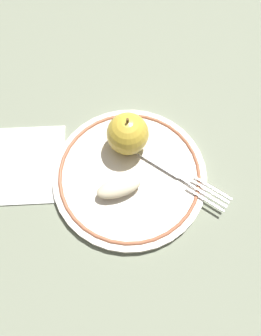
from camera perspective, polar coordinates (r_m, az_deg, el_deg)
ground_plane at (r=0.52m, az=1.32°, el=-3.50°), size 2.00×2.00×0.00m
plate at (r=0.52m, az=-0.00°, el=-1.24°), size 0.25×0.25×0.01m
apple_red_whole at (r=0.51m, az=-0.30°, el=5.96°), size 0.07×0.07×0.07m
apple_slice_front at (r=0.50m, az=-1.85°, el=-3.40°), size 0.08×0.05×0.02m
fork at (r=0.52m, az=7.36°, el=-0.51°), size 0.17×0.11×0.00m
napkin_folded at (r=0.56m, az=-18.10°, el=0.69°), size 0.15×0.15×0.01m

